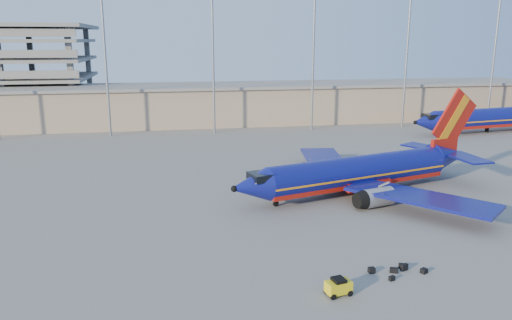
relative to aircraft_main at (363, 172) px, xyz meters
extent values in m
plane|color=slate|center=(-8.84, -3.22, -2.57)|extent=(220.00, 220.00, 0.00)
cube|color=gray|center=(1.16, 54.78, 1.43)|extent=(120.00, 15.00, 8.00)
cube|color=slate|center=(1.16, 54.78, 5.63)|extent=(122.00, 16.00, 0.60)
cylinder|color=gray|center=(-33.84, 42.78, 11.43)|extent=(0.44, 0.44, 28.00)
cylinder|color=gray|center=(-13.84, 42.78, 11.43)|extent=(0.44, 0.44, 28.00)
cylinder|color=gray|center=(6.16, 42.78, 11.43)|extent=(0.44, 0.44, 28.00)
cylinder|color=gray|center=(26.16, 42.78, 11.43)|extent=(0.44, 0.44, 28.00)
cylinder|color=gray|center=(46.16, 42.78, 11.43)|extent=(0.44, 0.44, 28.00)
cylinder|color=navy|center=(-0.82, -0.24, 0.16)|extent=(24.34, 10.31, 3.74)
cube|color=#A5170D|center=(-0.82, -0.24, -0.80)|extent=(24.15, 9.63, 1.31)
cube|color=orange|center=(-0.82, -0.24, -0.09)|extent=(24.35, 10.35, 0.22)
cone|color=navy|center=(-14.51, -4.18, 0.16)|extent=(5.11, 4.77, 3.74)
cube|color=black|center=(-13.25, -3.82, 1.12)|extent=(3.06, 3.20, 0.81)
cone|color=navy|center=(13.36, 3.85, 0.52)|extent=(6.09, 5.05, 3.74)
cube|color=#A5170D|center=(12.58, 3.63, 1.88)|extent=(4.23, 1.71, 2.22)
cube|color=#A5170D|center=(13.94, 4.02, 5.42)|extent=(7.22, 2.37, 8.06)
cube|color=orange|center=(13.75, 3.96, 5.42)|extent=(4.86, 1.77, 6.32)
cube|color=navy|center=(12.02, 7.04, 1.07)|extent=(5.72, 7.13, 0.22)
cube|color=navy|center=(13.92, 0.44, 1.07)|extent=(3.48, 6.67, 0.22)
cube|color=navy|center=(-1.82, 8.73, -0.75)|extent=(7.16, 16.21, 0.35)
cube|color=navy|center=(3.10, -8.36, -0.75)|extent=(13.95, 15.24, 0.35)
cube|color=#A5170D|center=(-0.33, -0.10, -1.20)|extent=(6.92, 5.47, 1.01)
cylinder|color=gray|center=(-3.44, 4.48, -1.40)|extent=(4.08, 3.05, 2.12)
cylinder|color=gray|center=(-0.53, -5.62, -1.40)|extent=(4.08, 3.05, 2.12)
cylinder|color=gray|center=(-11.50, -3.31, -2.01)|extent=(0.30, 0.30, 1.11)
cylinder|color=black|center=(-11.50, -3.31, -2.24)|extent=(0.69, 0.42, 0.65)
cylinder|color=black|center=(-0.09, 2.71, -2.14)|extent=(0.97, 0.77, 0.85)
cylinder|color=black|center=(1.37, -2.34, -2.14)|extent=(0.97, 0.77, 0.85)
cylinder|color=navy|center=(39.90, 33.61, 0.32)|extent=(25.95, 7.55, 3.95)
cube|color=#A5170D|center=(39.90, 33.61, -0.70)|extent=(25.84, 6.81, 1.39)
cube|color=orange|center=(39.90, 33.61, 0.05)|extent=(25.95, 7.60, 0.24)
cone|color=navy|center=(24.99, 31.48, 0.32)|extent=(5.00, 4.55, 3.95)
cube|color=black|center=(26.36, 31.67, 1.33)|extent=(2.93, 3.11, 0.85)
cylinder|color=black|center=(39.90, 33.61, -2.09)|extent=(0.85, 0.85, 0.96)
cube|color=gold|center=(-11.28, -23.49, -1.91)|extent=(2.00, 1.40, 0.87)
cube|color=black|center=(-11.28, -23.49, -1.39)|extent=(1.05, 1.12, 0.30)
cylinder|color=black|center=(-12.06, -23.17, -2.34)|extent=(0.48, 0.25, 0.45)
cylinder|color=black|center=(-11.86, -24.10, -2.34)|extent=(0.48, 0.25, 0.45)
cylinder|color=black|center=(-10.70, -22.88, -2.34)|extent=(0.48, 0.25, 0.45)
cylinder|color=black|center=(-10.50, -23.81, -2.34)|extent=(0.48, 0.25, 0.45)
cube|color=black|center=(-6.44, -22.08, -2.38)|extent=(0.55, 0.43, 0.37)
cube|color=black|center=(-5.69, -20.84, -2.37)|extent=(0.74, 0.60, 0.39)
cube|color=black|center=(-3.37, -21.36, -2.37)|extent=(0.65, 0.61, 0.38)
cube|color=black|center=(-7.46, -20.56, -2.35)|extent=(0.55, 0.47, 0.44)
cube|color=black|center=(-4.65, -20.21, -2.38)|extent=(0.73, 0.62, 0.36)
cube|color=black|center=(-4.71, -20.63, -2.29)|extent=(0.68, 0.50, 0.55)
camera|label=1|loc=(-23.04, -54.93, 15.61)|focal=35.00mm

